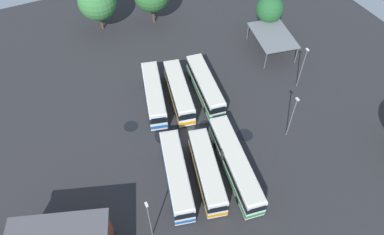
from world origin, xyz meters
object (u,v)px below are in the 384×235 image
object	(u,v)px
tree_northeast	(97,1)
bus_row0_slot0	(154,94)
bus_row0_slot2	(205,86)
tree_west_edge	(270,9)
bus_row1_slot1	(207,171)
lamp_post_mid_lot	(302,67)
maintenance_shelter	(273,35)
bus_row1_slot2	(235,163)
lamp_post_by_building	(149,219)
bus_row0_slot1	(179,92)
bus_row1_slot0	(176,175)
lamp_post_far_corner	(292,116)

from	to	relation	value
tree_northeast	bus_row0_slot0	bearing A→B (deg)	4.72
bus_row0_slot2	tree_west_edge	bearing A→B (deg)	118.85
bus_row1_slot1	lamp_post_mid_lot	xyz separation A→B (m)	(-9.53, 21.79, 2.43)
maintenance_shelter	tree_northeast	distance (m)	32.94
bus_row1_slot2	bus_row0_slot0	bearing A→B (deg)	-163.11
maintenance_shelter	lamp_post_by_building	distance (m)	40.17
bus_row1_slot2	maintenance_shelter	xyz separation A→B (m)	(-20.00, 19.09, 1.45)
bus_row0_slot1	tree_west_edge	size ratio (longest dim) A/B	1.60
bus_row0_slot1	bus_row1_slot1	world-z (taller)	same
lamp_post_by_building	tree_northeast	size ratio (longest dim) A/B	0.82
bus_row0_slot1	lamp_post_by_building	distance (m)	22.83
maintenance_shelter	lamp_post_by_building	bearing A→B (deg)	-53.94
bus_row1_slot2	lamp_post_by_building	size ratio (longest dim) A/B	1.89
bus_row1_slot0	lamp_post_mid_lot	distance (m)	27.07
bus_row1_slot1	bus_row1_slot2	xyz separation A→B (m)	(0.55, 3.94, 0.00)
bus_row0_slot1	bus_row1_slot0	world-z (taller)	same
bus_row0_slot2	bus_row1_slot1	distance (m)	16.09
tree_northeast	bus_row1_slot2	bearing A→B (deg)	9.94
bus_row0_slot2	lamp_post_far_corner	bearing A→B (deg)	28.88
bus_row0_slot1	lamp_post_mid_lot	distance (m)	20.07
tree_west_edge	bus_row0_slot1	bearing A→B (deg)	-67.19
tree_west_edge	bus_row1_slot2	bearing A→B (deg)	-40.47
lamp_post_by_building	bus_row1_slot2	bearing A→B (deg)	105.21
bus_row1_slot0	lamp_post_by_building	size ratio (longest dim) A/B	1.63
lamp_post_mid_lot	tree_west_edge	distance (m)	15.52
bus_row1_slot0	bus_row0_slot0	bearing A→B (deg)	169.75
bus_row0_slot2	tree_northeast	size ratio (longest dim) A/B	1.32
bus_row0_slot1	lamp_post_by_building	xyz separation A→B (m)	(19.22, -12.07, 2.43)
bus_row0_slot0	lamp_post_by_building	bearing A→B (deg)	-22.16
bus_row0_slot0	bus_row0_slot1	distance (m)	3.95
bus_row0_slot2	bus_row1_slot2	xyz separation A→B (m)	(15.02, -3.07, 0.00)
maintenance_shelter	lamp_post_mid_lot	distance (m)	10.05
bus_row0_slot0	bus_row1_slot1	size ratio (longest dim) A/B	1.02
bus_row0_slot1	bus_row1_slot0	bearing A→B (deg)	-25.14
lamp_post_mid_lot	lamp_post_far_corner	distance (m)	11.03
bus_row0_slot0	bus_row0_slot1	world-z (taller)	same
lamp_post_far_corner	lamp_post_by_building	bearing A→B (deg)	-76.18
bus_row0_slot2	bus_row1_slot1	size ratio (longest dim) A/B	1.04
bus_row0_slot2	bus_row1_slot0	world-z (taller)	same
lamp_post_far_corner	lamp_post_mid_lot	bearing A→B (deg)	135.90
bus_row1_slot1	maintenance_shelter	size ratio (longest dim) A/B	1.17
bus_row1_slot1	tree_northeast	bearing A→B (deg)	-175.57
bus_row1_slot2	bus_row1_slot1	bearing A→B (deg)	-97.93
bus_row1_slot0	bus_row1_slot1	bearing A→B (deg)	72.69
bus_row1_slot2	lamp_post_far_corner	bearing A→B (deg)	101.96
maintenance_shelter	tree_northeast	xyz separation A→B (m)	(-19.93, -26.09, 2.63)
tree_northeast	bus_row0_slot2	bearing A→B (deg)	22.01
tree_northeast	maintenance_shelter	bearing A→B (deg)	52.62
lamp_post_by_building	tree_west_edge	size ratio (longest dim) A/B	1.01
bus_row0_slot2	bus_row1_slot0	bearing A→B (deg)	-39.28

